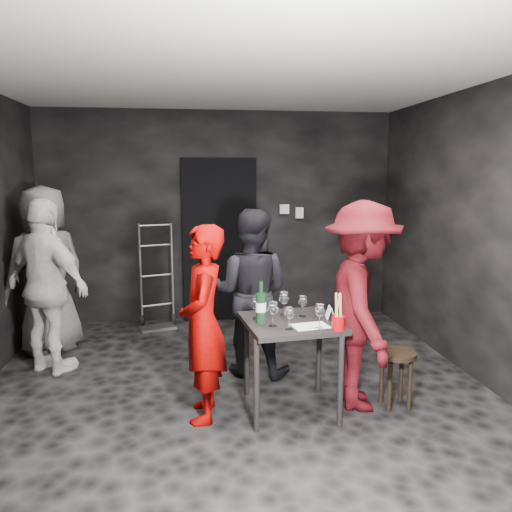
{
  "coord_description": "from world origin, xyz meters",
  "views": [
    {
      "loc": [
        -0.37,
        -3.97,
        1.89
      ],
      "look_at": [
        0.19,
        0.25,
        1.2
      ],
      "focal_mm": 35.0,
      "sensor_mm": 36.0,
      "label": 1
    }
  ],
  "objects": [
    {
      "name": "floor",
      "position": [
        0.0,
        0.0,
        0.0
      ],
      "size": [
        4.5,
        5.0,
        0.02
      ],
      "primitive_type": "cube",
      "color": "black",
      "rests_on": "ground"
    },
    {
      "name": "ceiling",
      "position": [
        0.0,
        0.0,
        2.7
      ],
      "size": [
        4.5,
        5.0,
        0.02
      ],
      "primitive_type": "cube",
      "color": "silver",
      "rests_on": "ground"
    },
    {
      "name": "wall_back",
      "position": [
        0.0,
        2.5,
        1.35
      ],
      "size": [
        4.5,
        0.04,
        2.7
      ],
      "primitive_type": "cube",
      "color": "black",
      "rests_on": "ground"
    },
    {
      "name": "wall_front",
      "position": [
        0.0,
        -2.5,
        1.35
      ],
      "size": [
        4.5,
        0.04,
        2.7
      ],
      "primitive_type": "cube",
      "color": "black",
      "rests_on": "ground"
    },
    {
      "name": "wall_right",
      "position": [
        2.25,
        0.0,
        1.35
      ],
      "size": [
        0.04,
        5.0,
        2.7
      ],
      "primitive_type": "cube",
      "color": "black",
      "rests_on": "ground"
    },
    {
      "name": "doorway",
      "position": [
        0.0,
        2.44,
        1.05
      ],
      "size": [
        0.95,
        0.1,
        2.1
      ],
      "primitive_type": "cube",
      "color": "black",
      "rests_on": "ground"
    },
    {
      "name": "wallbox_upper",
      "position": [
        0.85,
        2.45,
        1.45
      ],
      "size": [
        0.12,
        0.06,
        0.12
      ],
      "primitive_type": "cube",
      "color": "#B7B7B2",
      "rests_on": "wall_back"
    },
    {
      "name": "wallbox_lower",
      "position": [
        1.05,
        2.45,
        1.4
      ],
      "size": [
        0.1,
        0.06,
        0.14
      ],
      "primitive_type": "cube",
      "color": "#B7B7B2",
      "rests_on": "wall_back"
    },
    {
      "name": "hand_truck",
      "position": [
        -0.8,
        2.2,
        0.23
      ],
      "size": [
        0.43,
        0.36,
        1.3
      ],
      "rotation": [
        0.0,
        0.0,
        0.32
      ],
      "color": "#B2B2B7",
      "rests_on": "floor"
    },
    {
      "name": "tasting_table",
      "position": [
        0.41,
        -0.21,
        0.65
      ],
      "size": [
        0.72,
        0.72,
        0.75
      ],
      "rotation": [
        0.0,
        0.0,
        0.12
      ],
      "color": "black",
      "rests_on": "floor"
    },
    {
      "name": "stool",
      "position": [
        1.28,
        -0.27,
        0.36
      ],
      "size": [
        0.32,
        0.32,
        0.47
      ],
      "rotation": [
        0.0,
        0.0,
        0.42
      ],
      "color": "black",
      "rests_on": "floor"
    },
    {
      "name": "server_red",
      "position": [
        -0.29,
        -0.24,
        0.78
      ],
      "size": [
        0.4,
        0.58,
        1.55
      ],
      "primitive_type": "imported",
      "rotation": [
        0.0,
        0.0,
        -1.62
      ],
      "color": "#950100",
      "rests_on": "floor"
    },
    {
      "name": "woman_black",
      "position": [
        0.18,
        0.61,
        0.84
      ],
      "size": [
        0.92,
        0.7,
        1.67
      ],
      "primitive_type": "imported",
      "rotation": [
        0.0,
        0.0,
        2.79
      ],
      "color": "black",
      "rests_on": "floor"
    },
    {
      "name": "man_maroon",
      "position": [
        0.99,
        -0.19,
        0.96
      ],
      "size": [
        0.7,
        1.29,
        1.92
      ],
      "primitive_type": "imported",
      "rotation": [
        0.0,
        0.0,
        1.47
      ],
      "color": "#43080D",
      "rests_on": "floor"
    },
    {
      "name": "bystander_cream",
      "position": [
        -1.73,
        0.87,
        0.95
      ],
      "size": [
        1.22,
        1.07,
        1.9
      ],
      "primitive_type": "imported",
      "rotation": [
        0.0,
        0.0,
        2.54
      ],
      "color": "silver",
      "rests_on": "floor"
    },
    {
      "name": "bystander_grey",
      "position": [
        -1.9,
        1.47,
        1.06
      ],
      "size": [
        1.15,
        1.11,
        2.12
      ],
      "primitive_type": "imported",
      "rotation": [
        0.0,
        0.0,
        3.87
      ],
      "color": "#5B5B5B",
      "rests_on": "floor"
    },
    {
      "name": "tasting_mat",
      "position": [
        0.52,
        -0.38,
        0.75
      ],
      "size": [
        0.3,
        0.22,
        0.0
      ],
      "primitive_type": "cube",
      "rotation": [
        0.0,
        0.0,
        0.17
      ],
      "color": "white",
      "rests_on": "tasting_table"
    },
    {
      "name": "wine_glass_a",
      "position": [
        0.24,
        -0.34,
        0.86
      ],
      "size": [
        0.08,
        0.08,
        0.21
      ],
      "primitive_type": null,
      "rotation": [
        0.0,
        0.0,
        0.04
      ],
      "color": "white",
      "rests_on": "tasting_table"
    },
    {
      "name": "wine_glass_b",
      "position": [
        0.13,
        -0.13,
        0.84
      ],
      "size": [
        0.08,
        0.08,
        0.18
      ],
      "primitive_type": null,
      "rotation": [
        0.0,
        0.0,
        0.15
      ],
      "color": "white",
      "rests_on": "tasting_table"
    },
    {
      "name": "wine_glass_c",
      "position": [
        0.38,
        -0.06,
        0.86
      ],
      "size": [
        0.11,
        0.11,
        0.22
      ],
      "primitive_type": null,
      "rotation": [
        0.0,
        0.0,
        -0.4
      ],
      "color": "white",
      "rests_on": "tasting_table"
    },
    {
      "name": "wine_glass_d",
      "position": [
        0.35,
        -0.44,
        0.84
      ],
      "size": [
        0.09,
        0.09,
        0.19
      ],
      "primitive_type": null,
      "rotation": [
        0.0,
        0.0,
        -0.24
      ],
      "color": "white",
      "rests_on": "tasting_table"
    },
    {
      "name": "wine_glass_e",
      "position": [
        0.58,
        -0.44,
        0.85
      ],
      "size": [
        0.1,
        0.1,
        0.21
      ],
      "primitive_type": null,
      "rotation": [
        0.0,
        0.0,
        -0.28
      ],
      "color": "white",
      "rests_on": "tasting_table"
    },
    {
      "name": "wine_glass_f",
      "position": [
        0.52,
        -0.11,
        0.85
      ],
      "size": [
        0.08,
        0.08,
        0.19
      ],
      "primitive_type": null,
      "rotation": [
        0.0,
        0.0,
        -0.12
      ],
      "color": "white",
      "rests_on": "tasting_table"
    },
    {
      "name": "wine_bottle",
      "position": [
        0.16,
        -0.25,
        0.88
      ],
      "size": [
        0.08,
        0.08,
        0.33
      ],
      "rotation": [
        0.0,
        0.0,
        -0.06
      ],
      "color": "black",
      "rests_on": "tasting_table"
    },
    {
      "name": "breadstick_cup",
      "position": [
        0.7,
        -0.51,
        0.89
      ],
      "size": [
        0.1,
        0.1,
        0.31
      ],
      "rotation": [
        0.0,
        0.0,
        0.31
      ],
      "color": "#9F0309",
      "rests_on": "tasting_table"
    },
    {
      "name": "reserved_card",
      "position": [
        0.72,
        -0.2,
        0.8
      ],
      "size": [
        0.09,
        0.13,
        0.1
      ],
      "primitive_type": null,
      "rotation": [
        0.0,
        0.0,
        -0.12
      ],
      "color": "white",
      "rests_on": "tasting_table"
    }
  ]
}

